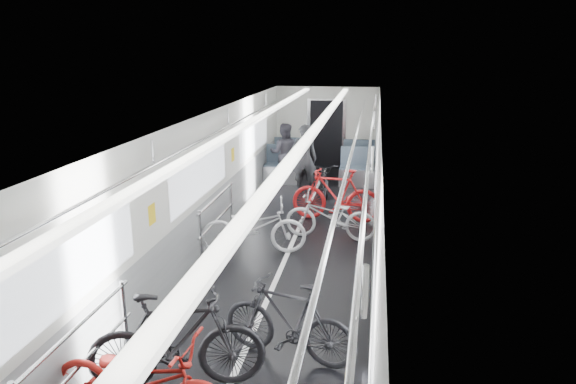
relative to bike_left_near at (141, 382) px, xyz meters
The scene contains 10 objects.
car_shell 6.11m from the bike_left_near, 84.01° to the left, with size 3.02×14.01×2.41m.
bike_left_near is the anchor object (origin of this frame).
bike_left_mid 0.62m from the bike_left_near, 78.82° to the left, with size 0.52×1.85×1.11m, color black.
bike_left_far 4.36m from the bike_left_near, 89.42° to the left, with size 0.64×1.83×0.96m, color silver.
bike_right_near 1.77m from the bike_left_near, 48.46° to the left, with size 0.46×1.64×0.98m, color black.
bike_right_mid 5.43m from the bike_left_near, 76.09° to the left, with size 0.60×1.71×0.90m, color #ADAEB1.
bike_right_far 6.49m from the bike_left_near, 78.23° to the left, with size 0.52×1.86×1.12m, color red.
bike_aisle 8.35m from the bike_left_near, 83.93° to the left, with size 0.55×1.57×0.83m, color black.
person_standing 8.42m from the bike_left_near, 87.46° to the left, with size 0.62×0.41×1.71m, color black.
person_seated 9.31m from the bike_left_near, 91.78° to the left, with size 0.77×0.60×1.59m, color #2C2B32.
Camera 1 is at (1.41, -8.11, 3.50)m, focal length 32.00 mm.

